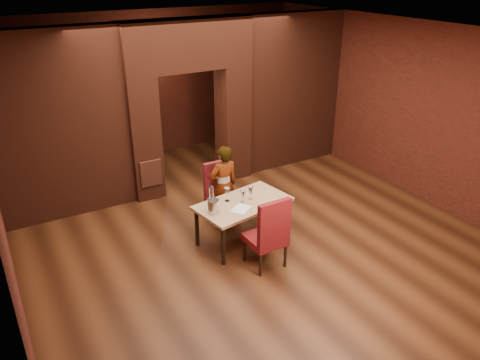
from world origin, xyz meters
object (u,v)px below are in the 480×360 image
object	(u,v)px
wine_glass_a	(227,194)
potted_plant	(248,199)
chair_far	(223,194)
dining_table	(243,221)
chair_near	(265,231)
wine_glass_b	(243,196)
person_seated	(224,186)
wine_bucket	(213,206)
water_bottle	(212,196)
wine_glass_c	(250,193)

from	to	relation	value
wine_glass_a	potted_plant	world-z (taller)	wine_glass_a
chair_far	dining_table	bearing A→B (deg)	-90.46
chair_far	wine_glass_a	xyz separation A→B (m)	(-0.19, -0.52, 0.27)
chair_near	wine_glass_b	size ratio (longest dim) A/B	5.78
chair_near	wine_glass_a	xyz separation A→B (m)	(-0.14, 0.89, 0.23)
dining_table	person_seated	world-z (taller)	person_seated
person_seated	potted_plant	world-z (taller)	person_seated
chair_near	potted_plant	size ratio (longest dim) A/B	2.50
dining_table	wine_bucket	distance (m)	0.72
wine_bucket	water_bottle	size ratio (longest dim) A/B	0.65
chair_far	wine_glass_c	xyz separation A→B (m)	(0.16, -0.65, 0.27)
person_seated	chair_far	bearing A→B (deg)	-97.28
dining_table	potted_plant	distance (m)	0.98
dining_table	wine_bucket	world-z (taller)	wine_bucket
water_bottle	chair_far	bearing A→B (deg)	48.43
wine_glass_c	potted_plant	distance (m)	1.03
wine_glass_a	wine_glass_c	size ratio (longest dim) A/B	1.06
dining_table	water_bottle	xyz separation A→B (m)	(-0.47, 0.16, 0.51)
chair_far	chair_near	world-z (taller)	chair_near
chair_far	person_seated	size ratio (longest dim) A/B	0.75
wine_glass_a	wine_glass_b	distance (m)	0.25
wine_glass_c	water_bottle	xyz separation A→B (m)	(-0.62, 0.12, 0.06)
water_bottle	potted_plant	bearing A→B (deg)	31.74
dining_table	wine_glass_b	size ratio (longest dim) A/B	7.41
wine_glass_b	wine_glass_c	world-z (taller)	wine_glass_c
wine_glass_a	potted_plant	distance (m)	1.14
chair_far	wine_glass_a	size ratio (longest dim) A/B	4.60
person_seated	chair_near	bearing A→B (deg)	86.85
wine_glass_c	water_bottle	world-z (taller)	water_bottle
person_seated	water_bottle	distance (m)	0.68
wine_glass_c	wine_bucket	world-z (taller)	same
wine_glass_a	water_bottle	size ratio (longest dim) A/B	0.69
wine_glass_a	wine_glass_c	xyz separation A→B (m)	(0.35, -0.13, -0.01)
chair_far	wine_glass_b	distance (m)	0.72
water_bottle	person_seated	bearing A→B (deg)	45.97
wine_bucket	water_bottle	bearing A→B (deg)	68.84
wine_glass_c	chair_far	bearing A→B (deg)	103.60
person_seated	wine_glass_a	world-z (taller)	person_seated
chair_far	wine_glass_c	bearing A→B (deg)	-76.96
chair_near	water_bottle	world-z (taller)	chair_near
chair_far	wine_glass_c	size ratio (longest dim) A/B	4.88
dining_table	water_bottle	bearing A→B (deg)	151.66
chair_far	wine_glass_a	world-z (taller)	chair_far
chair_far	wine_glass_b	size ratio (longest dim) A/B	5.33
dining_table	person_seated	size ratio (longest dim) A/B	1.04
dining_table	chair_far	size ratio (longest dim) A/B	1.39
wine_glass_b	wine_bucket	world-z (taller)	wine_bucket
dining_table	wine_glass_c	xyz separation A→B (m)	(0.16, 0.03, 0.45)
chair_far	potted_plant	world-z (taller)	chair_far
wine_glass_a	wine_bucket	distance (m)	0.43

